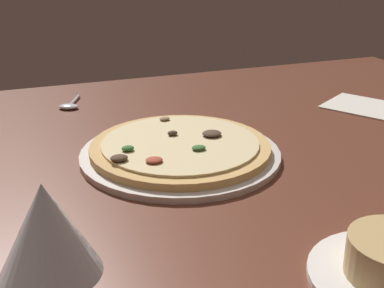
% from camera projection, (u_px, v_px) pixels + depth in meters
% --- Properties ---
extents(dining_table, '(1.50, 1.10, 0.04)m').
position_uv_depth(dining_table, '(204.00, 179.00, 0.79)').
color(dining_table, brown).
rests_on(dining_table, ground).
extents(pizza_main, '(0.32, 0.32, 0.03)m').
position_uv_depth(pizza_main, '(180.00, 150.00, 0.82)').
color(pizza_main, silver).
rests_on(pizza_main, dining_table).
extents(wine_glass_far, '(0.08, 0.08, 0.16)m').
position_uv_depth(wine_glass_far, '(47.00, 235.00, 0.39)').
color(wine_glass_far, silver).
rests_on(wine_glass_far, dining_table).
extents(paper_menu, '(0.20, 0.21, 0.00)m').
position_uv_depth(paper_menu, '(370.00, 108.00, 1.05)').
color(paper_menu, silver).
rests_on(paper_menu, dining_table).
extents(spoon, '(0.06, 0.09, 0.01)m').
position_uv_depth(spoon, '(70.00, 105.00, 1.06)').
color(spoon, silver).
rests_on(spoon, dining_table).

